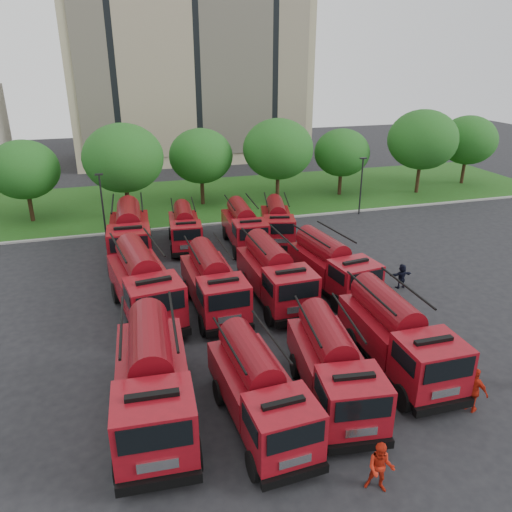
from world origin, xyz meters
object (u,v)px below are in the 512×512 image
Objects in this scene: fire_truck_7 at (331,266)px; firefighter_1 at (378,489)px; fire_truck_3 at (397,335)px; fire_truck_11 at (277,222)px; fire_truck_4 at (144,284)px; fire_truck_5 at (213,283)px; firefighter_2 at (470,410)px; fire_truck_9 at (185,228)px; firefighter_5 at (400,288)px; fire_truck_6 at (274,274)px; fire_truck_8 at (130,234)px; firefighter_4 at (247,373)px; firefighter_0 at (364,432)px; fire_truck_2 at (333,366)px; fire_truck_10 at (244,226)px; fire_truck_0 at (152,381)px; fire_truck_1 at (259,390)px.

fire_truck_7 reaches higher than firefighter_1.
fire_truck_3 is 1.11× the size of fire_truck_11.
fire_truck_5 is at bearing -17.00° from fire_truck_4.
firefighter_2 is at bearing -93.49° from fire_truck_7.
fire_truck_9 is at bearing 110.91° from fire_truck_3.
firefighter_2 is at bearing 73.50° from firefighter_5.
fire_truck_4 is at bearing 144.73° from firefighter_1.
fire_truck_6 is 0.92× the size of fire_truck_8.
firefighter_4 is at bearing 32.17° from firefighter_2.
fire_truck_6 is at bearing 62.23° from firefighter_0.
fire_truck_2 reaches higher than fire_truck_10.
fire_truck_5 is (4.11, 8.39, -0.18)m from fire_truck_0.
firefighter_0 is 4.77m from firefighter_2.
fire_truck_0 reaches higher than fire_truck_9.
fire_truck_6 is at bearing 177.28° from fire_truck_7.
fire_truck_10 is at bearing 68.00° from fire_truck_0.
fire_truck_10 is 3.65× the size of firefighter_1.
fire_truck_8 is 16.22m from firefighter_4.
firefighter_0 is (-3.52, -21.12, -1.47)m from fire_truck_11.
fire_truck_7 is 1.10× the size of fire_truck_11.
fire_truck_2 is at bearing -94.71° from fire_truck_6.
firefighter_1 is (-0.95, -14.03, -1.70)m from fire_truck_6.
fire_truck_7 is 9.33m from fire_truck_11.
firefighter_2 is (5.59, 2.52, 0.00)m from firefighter_1.
firefighter_1 is at bearing -78.69° from fire_truck_9.
firefighter_0 is 5.97m from firefighter_4.
fire_truck_1 reaches higher than firefighter_5.
fire_truck_1 is at bearing -79.51° from fire_truck_4.
fire_truck_10 is at bearing 117.16° from firefighter_1.
fire_truck_9 is at bearing -42.27° from firefighter_5.
firefighter_4 is at bearing 79.37° from fire_truck_1.
fire_truck_4 is at bearing -3.26° from firefighter_5.
fire_truck_6 is 14.17m from firefighter_1.
fire_truck_9 is at bearing 81.12° from fire_truck_0.
fire_truck_0 reaches higher than fire_truck_7.
fire_truck_7 is 3.88× the size of firefighter_0.
fire_truck_3 is 17.29m from fire_truck_10.
firefighter_1 is at bearing 57.06° from firefighter_5.
fire_truck_8 reaches higher than fire_truck_5.
fire_truck_9 is at bearing 61.08° from fire_truck_4.
fire_truck_1 reaches higher than firefighter_1.
fire_truck_3 is at bearing 57.69° from firefighter_5.
fire_truck_11 is (7.01, -0.73, 0.02)m from fire_truck_9.
fire_truck_7 is (7.35, 0.37, -0.01)m from fire_truck_5.
fire_truck_9 reaches higher than firefighter_0.
fire_truck_2 is 1.12× the size of fire_truck_9.
fire_truck_0 is 21.23m from fire_truck_11.
fire_truck_9 reaches higher than firefighter_4.
fire_truck_3 is at bearing -78.43° from fire_truck_10.
fire_truck_4 reaches higher than fire_truck_10.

